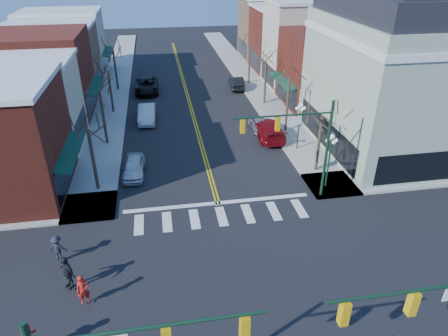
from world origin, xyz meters
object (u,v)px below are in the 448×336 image
car_left_near (134,167)px  pedestrian_red_a (83,290)px  car_left_mid (147,114)px  car_left_far (147,85)px  victorian_corner (402,72)px  car_right_mid (259,123)px  pedestrian_dark_b (58,248)px  car_right_far (237,83)px  pedestrian_dark_a (67,272)px  lamppost_midblock (300,118)px  car_right_near (268,129)px  lamppost_corner (330,152)px

car_left_near → pedestrian_red_a: pedestrian_red_a is taller
car_left_mid → car_left_far: size_ratio=0.80×
victorian_corner → car_right_mid: 13.24m
car_left_near → pedestrian_dark_b: pedestrian_dark_b is taller
car_right_mid → car_right_far: car_right_far is taller
car_right_mid → pedestrian_red_a: size_ratio=2.39×
car_left_near → pedestrian_dark_a: size_ratio=2.09×
victorian_corner → car_left_mid: size_ratio=2.99×
lamppost_midblock → pedestrian_dark_b: size_ratio=2.81×
car_left_mid → car_right_far: car_left_mid is taller
car_left_far → car_right_far: (11.20, -0.46, -0.07)m
car_right_far → car_left_far: bearing=1.7°
victorian_corner → car_right_mid: victorian_corner is taller
car_right_near → pedestrian_red_a: (-14.29, -18.03, 0.15)m
victorian_corner → car_left_mid: 24.04m
car_right_mid → pedestrian_dark_b: 22.62m
lamppost_midblock → car_right_near: lamppost_midblock is taller
victorian_corner → car_right_far: (-10.10, 18.70, -5.91)m
pedestrian_red_a → car_left_near: bearing=68.9°
car_left_near → pedestrian_red_a: size_ratio=2.43×
car_left_mid → car_right_far: (11.20, 9.22, -0.04)m
car_right_near → car_right_mid: 1.88m
victorian_corner → car_right_far: bearing=118.4°
lamppost_corner → car_left_near: lamppost_corner is taller
car_left_mid → car_right_near: (11.20, -5.97, 0.05)m
car_right_far → pedestrian_dark_a: pedestrian_dark_a is taller
victorian_corner → car_right_far: size_ratio=3.13×
car_right_far → pedestrian_dark_b: size_ratio=2.95×
lamppost_midblock → pedestrian_dark_b: 21.38m
victorian_corner → car_left_far: (-21.30, 19.16, -5.83)m
car_left_near → car_right_far: size_ratio=0.89×
lamppost_midblock → car_right_far: bearing=95.6°
car_right_mid → lamppost_corner: bearing=102.6°
car_right_far → pedestrian_dark_a: size_ratio=2.36×
lamppost_corner → car_left_near: (-14.02, 4.37, -2.28)m
pedestrian_red_a → pedestrian_dark_a: size_ratio=0.86×
car_right_far → pedestrian_dark_a: 35.43m
car_left_near → car_right_near: (12.22, 5.14, 0.15)m
car_left_mid → victorian_corner: bearing=-22.1°
pedestrian_red_a → pedestrian_dark_b: bearing=105.5°
lamppost_corner → car_right_mid: bearing=101.2°
victorian_corner → car_left_mid: victorian_corner is taller
car_right_far → car_left_mid: bearing=43.5°
car_left_mid → car_right_mid: (10.75, -4.15, -0.11)m
victorian_corner → car_right_mid: (-10.55, 5.33, -5.98)m
car_left_mid → car_right_near: 12.69m
victorian_corner → car_right_near: size_ratio=2.48×
car_right_near → car_left_far: bearing=-52.7°
car_right_near → pedestrian_dark_a: bearing=49.6°
pedestrian_dark_b → car_right_mid: bearing=-121.9°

